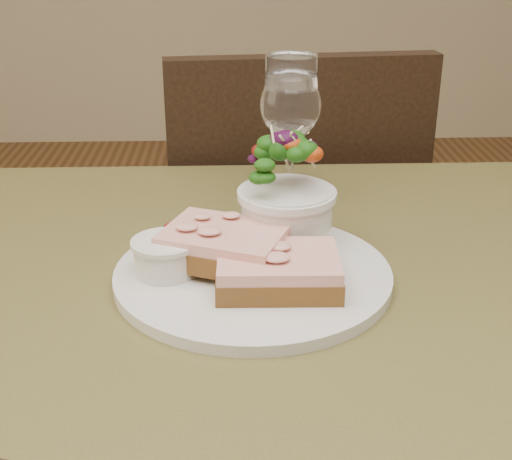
{
  "coord_description": "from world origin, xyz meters",
  "views": [
    {
      "loc": [
        -0.03,
        -0.61,
        1.1
      ],
      "look_at": [
        -0.01,
        0.03,
        0.81
      ],
      "focal_mm": 50.0,
      "sensor_mm": 36.0,
      "label": 1
    }
  ],
  "objects_px": {
    "cafe_table": "(263,383)",
    "dinner_plate": "(253,275)",
    "sandwich_front": "(278,270)",
    "wine_glass": "(291,109)",
    "salad_bowl": "(287,192)",
    "chair_far": "(280,339)",
    "ramekin": "(165,255)",
    "sandwich_back": "(224,245)"
  },
  "relations": [
    {
      "from": "sandwich_front",
      "to": "cafe_table",
      "type": "bearing_deg",
      "value": -165.6
    },
    {
      "from": "cafe_table",
      "to": "chair_far",
      "type": "relative_size",
      "value": 0.89
    },
    {
      "from": "sandwich_front",
      "to": "wine_glass",
      "type": "distance_m",
      "value": 0.27
    },
    {
      "from": "dinner_plate",
      "to": "wine_glass",
      "type": "height_order",
      "value": "wine_glass"
    },
    {
      "from": "sandwich_front",
      "to": "ramekin",
      "type": "height_order",
      "value": "ramekin"
    },
    {
      "from": "wine_glass",
      "to": "sandwich_back",
      "type": "bearing_deg",
      "value": -111.65
    },
    {
      "from": "dinner_plate",
      "to": "wine_glass",
      "type": "relative_size",
      "value": 1.62
    },
    {
      "from": "dinner_plate",
      "to": "sandwich_back",
      "type": "xyz_separation_m",
      "value": [
        -0.03,
        0.01,
        0.03
      ]
    },
    {
      "from": "cafe_table",
      "to": "sandwich_back",
      "type": "relative_size",
      "value": 5.47
    },
    {
      "from": "cafe_table",
      "to": "sandwich_back",
      "type": "height_order",
      "value": "sandwich_back"
    },
    {
      "from": "cafe_table",
      "to": "sandwich_front",
      "type": "relative_size",
      "value": 6.61
    },
    {
      "from": "ramekin",
      "to": "wine_glass",
      "type": "bearing_deg",
      "value": 57.06
    },
    {
      "from": "salad_bowl",
      "to": "wine_glass",
      "type": "distance_m",
      "value": 0.16
    },
    {
      "from": "sandwich_front",
      "to": "wine_glass",
      "type": "relative_size",
      "value": 0.69
    },
    {
      "from": "ramekin",
      "to": "salad_bowl",
      "type": "relative_size",
      "value": 0.49
    },
    {
      "from": "cafe_table",
      "to": "salad_bowl",
      "type": "xyz_separation_m",
      "value": [
        0.03,
        0.1,
        0.17
      ]
    },
    {
      "from": "sandwich_front",
      "to": "ramekin",
      "type": "bearing_deg",
      "value": 165.72
    },
    {
      "from": "sandwich_back",
      "to": "salad_bowl",
      "type": "bearing_deg",
      "value": 62.98
    },
    {
      "from": "chair_far",
      "to": "sandwich_back",
      "type": "relative_size",
      "value": 6.15
    },
    {
      "from": "sandwich_front",
      "to": "wine_glass",
      "type": "xyz_separation_m",
      "value": [
        0.03,
        0.25,
        0.1
      ]
    },
    {
      "from": "sandwich_front",
      "to": "sandwich_back",
      "type": "relative_size",
      "value": 0.83
    },
    {
      "from": "cafe_table",
      "to": "dinner_plate",
      "type": "relative_size",
      "value": 2.82
    },
    {
      "from": "ramekin",
      "to": "cafe_table",
      "type": "bearing_deg",
      "value": -19.4
    },
    {
      "from": "cafe_table",
      "to": "salad_bowl",
      "type": "bearing_deg",
      "value": 74.22
    },
    {
      "from": "cafe_table",
      "to": "ramekin",
      "type": "height_order",
      "value": "ramekin"
    },
    {
      "from": "chair_far",
      "to": "ramekin",
      "type": "height_order",
      "value": "chair_far"
    },
    {
      "from": "chair_far",
      "to": "sandwich_front",
      "type": "height_order",
      "value": "chair_far"
    },
    {
      "from": "chair_far",
      "to": "ramekin",
      "type": "distance_m",
      "value": 0.79
    },
    {
      "from": "chair_far",
      "to": "wine_glass",
      "type": "bearing_deg",
      "value": 81.55
    },
    {
      "from": "salad_bowl",
      "to": "ramekin",
      "type": "bearing_deg",
      "value": -151.32
    },
    {
      "from": "cafe_table",
      "to": "chair_far",
      "type": "distance_m",
      "value": 0.73
    },
    {
      "from": "wine_glass",
      "to": "sandwich_front",
      "type": "bearing_deg",
      "value": -96.91
    },
    {
      "from": "sandwich_back",
      "to": "ramekin",
      "type": "bearing_deg",
      "value": -147.12
    },
    {
      "from": "sandwich_front",
      "to": "salad_bowl",
      "type": "xyz_separation_m",
      "value": [
        0.02,
        0.1,
        0.04
      ]
    },
    {
      "from": "cafe_table",
      "to": "wine_glass",
      "type": "xyz_separation_m",
      "value": [
        0.04,
        0.25,
        0.22
      ]
    },
    {
      "from": "cafe_table",
      "to": "chair_far",
      "type": "height_order",
      "value": "chair_far"
    },
    {
      "from": "chair_far",
      "to": "ramekin",
      "type": "relative_size",
      "value": 14.34
    },
    {
      "from": "chair_far",
      "to": "cafe_table",
      "type": "bearing_deg",
      "value": 78.75
    },
    {
      "from": "sandwich_front",
      "to": "salad_bowl",
      "type": "distance_m",
      "value": 0.11
    },
    {
      "from": "sandwich_front",
      "to": "dinner_plate",
      "type": "bearing_deg",
      "value": 125.62
    },
    {
      "from": "wine_glass",
      "to": "ramekin",
      "type": "bearing_deg",
      "value": -122.94
    },
    {
      "from": "cafe_table",
      "to": "dinner_plate",
      "type": "xyz_separation_m",
      "value": [
        -0.01,
        0.04,
        0.11
      ]
    }
  ]
}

